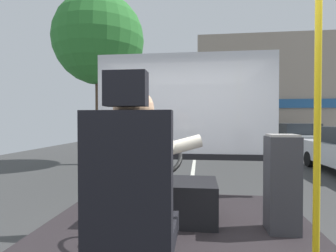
{
  "coord_description": "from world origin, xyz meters",
  "views": [
    {
      "loc": [
        0.2,
        -2.06,
        1.61
      ],
      "look_at": [
        -0.12,
        0.62,
        1.56
      ],
      "focal_mm": 28.4,
      "sensor_mm": 36.0,
      "label": 1
    }
  ],
  "objects_px": {
    "driver_seat": "(131,208)",
    "parked_car_black": "(273,135)",
    "bus_driver": "(136,173)",
    "parked_car_silver": "(294,138)",
    "steering_console": "(162,198)",
    "fare_box": "(282,183)",
    "handrail_pole": "(318,107)",
    "parked_car_red": "(252,130)"
  },
  "relations": [
    {
      "from": "bus_driver",
      "to": "parked_car_red",
      "type": "bearing_deg",
      "value": 77.54
    },
    {
      "from": "handrail_pole",
      "to": "parked_car_black",
      "type": "xyz_separation_m",
      "value": [
        4.09,
        16.62,
        -1.03
      ]
    },
    {
      "from": "parked_car_silver",
      "to": "parked_car_red",
      "type": "height_order",
      "value": "parked_car_red"
    },
    {
      "from": "driver_seat",
      "to": "steering_console",
      "type": "relative_size",
      "value": 1.15
    },
    {
      "from": "steering_console",
      "to": "parked_car_silver",
      "type": "distance_m",
      "value": 12.09
    },
    {
      "from": "driver_seat",
      "to": "fare_box",
      "type": "height_order",
      "value": "driver_seat"
    },
    {
      "from": "parked_car_red",
      "to": "handrail_pole",
      "type": "bearing_deg",
      "value": -99.79
    },
    {
      "from": "steering_console",
      "to": "parked_car_silver",
      "type": "height_order",
      "value": "parked_car_silver"
    },
    {
      "from": "driver_seat",
      "to": "parked_car_black",
      "type": "bearing_deg",
      "value": 72.9
    },
    {
      "from": "driver_seat",
      "to": "parked_car_red",
      "type": "height_order",
      "value": "driver_seat"
    },
    {
      "from": "fare_box",
      "to": "parked_car_silver",
      "type": "relative_size",
      "value": 0.21
    },
    {
      "from": "bus_driver",
      "to": "steering_console",
      "type": "distance_m",
      "value": 1.2
    },
    {
      "from": "parked_car_silver",
      "to": "fare_box",
      "type": "bearing_deg",
      "value": -109.08
    },
    {
      "from": "fare_box",
      "to": "steering_console",
      "type": "bearing_deg",
      "value": 172.67
    },
    {
      "from": "bus_driver",
      "to": "parked_car_silver",
      "type": "relative_size",
      "value": 0.19
    },
    {
      "from": "handrail_pole",
      "to": "fare_box",
      "type": "relative_size",
      "value": 2.48
    },
    {
      "from": "driver_seat",
      "to": "parked_car_silver",
      "type": "xyz_separation_m",
      "value": [
        4.98,
        12.23,
        -0.37
      ]
    },
    {
      "from": "fare_box",
      "to": "parked_car_red",
      "type": "xyz_separation_m",
      "value": [
        3.9,
        21.76,
        -0.28
      ]
    },
    {
      "from": "steering_console",
      "to": "fare_box",
      "type": "distance_m",
      "value": 1.15
    },
    {
      "from": "steering_console",
      "to": "handrail_pole",
      "type": "distance_m",
      "value": 1.65
    },
    {
      "from": "driver_seat",
      "to": "parked_car_black",
      "type": "height_order",
      "value": "driver_seat"
    },
    {
      "from": "handrail_pole",
      "to": "parked_car_black",
      "type": "distance_m",
      "value": 17.15
    },
    {
      "from": "steering_console",
      "to": "parked_car_red",
      "type": "bearing_deg",
      "value": 76.93
    },
    {
      "from": "fare_box",
      "to": "parked_car_black",
      "type": "distance_m",
      "value": 16.51
    },
    {
      "from": "bus_driver",
      "to": "parked_car_silver",
      "type": "bearing_deg",
      "value": 67.65
    },
    {
      "from": "driver_seat",
      "to": "parked_car_red",
      "type": "bearing_deg",
      "value": 77.6
    },
    {
      "from": "parked_car_black",
      "to": "parked_car_red",
      "type": "height_order",
      "value": "parked_car_red"
    },
    {
      "from": "bus_driver",
      "to": "parked_car_black",
      "type": "relative_size",
      "value": 0.21
    },
    {
      "from": "driver_seat",
      "to": "steering_console",
      "type": "distance_m",
      "value": 1.25
    },
    {
      "from": "handrail_pole",
      "to": "parked_car_black",
      "type": "bearing_deg",
      "value": 76.17
    },
    {
      "from": "fare_box",
      "to": "parked_car_red",
      "type": "bearing_deg",
      "value": 79.85
    },
    {
      "from": "driver_seat",
      "to": "parked_car_black",
      "type": "relative_size",
      "value": 0.33
    },
    {
      "from": "steering_console",
      "to": "fare_box",
      "type": "relative_size",
      "value": 1.24
    },
    {
      "from": "parked_car_silver",
      "to": "steering_console",
      "type": "bearing_deg",
      "value": -114.34
    },
    {
      "from": "parked_car_black",
      "to": "bus_driver",
      "type": "bearing_deg",
      "value": -107.21
    },
    {
      "from": "driver_seat",
      "to": "steering_console",
      "type": "height_order",
      "value": "driver_seat"
    },
    {
      "from": "steering_console",
      "to": "driver_seat",
      "type": "bearing_deg",
      "value": -90.0
    },
    {
      "from": "parked_car_red",
      "to": "driver_seat",
      "type": "bearing_deg",
      "value": -102.4
    },
    {
      "from": "handrail_pole",
      "to": "parked_car_silver",
      "type": "xyz_separation_m",
      "value": [
        3.83,
        11.8,
        -0.95
      ]
    },
    {
      "from": "bus_driver",
      "to": "handrail_pole",
      "type": "bearing_deg",
      "value": 15.4
    },
    {
      "from": "handrail_pole",
      "to": "parked_car_red",
      "type": "xyz_separation_m",
      "value": [
        3.87,
        22.4,
        -0.94
      ]
    },
    {
      "from": "driver_seat",
      "to": "steering_console",
      "type": "bearing_deg",
      "value": 90.0
    }
  ]
}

